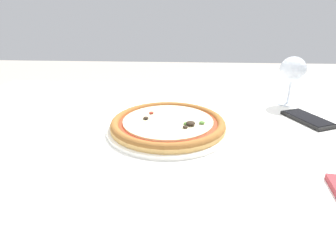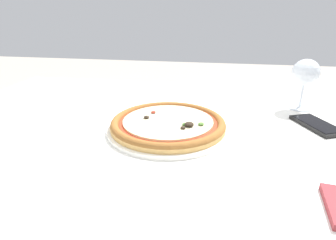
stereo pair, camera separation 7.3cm
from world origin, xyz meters
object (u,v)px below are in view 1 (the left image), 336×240
dining_table (154,161)px  pizza_plate (168,125)px  cell_phone (308,119)px  wine_glass_far_left (293,71)px

dining_table → pizza_plate: (0.04, 0.02, 0.10)m
pizza_plate → cell_phone: size_ratio=2.00×
pizza_plate → wine_glass_far_left: 0.47m
dining_table → cell_phone: cell_phone is taller
cell_phone → pizza_plate: bearing=-167.0°
cell_phone → wine_glass_far_left: bearing=92.9°
pizza_plate → wine_glass_far_left: size_ratio=2.03×
wine_glass_far_left → pizza_plate: bearing=-148.1°
pizza_plate → cell_phone: (0.40, 0.09, -0.01)m
dining_table → cell_phone: (0.43, 0.11, 0.09)m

